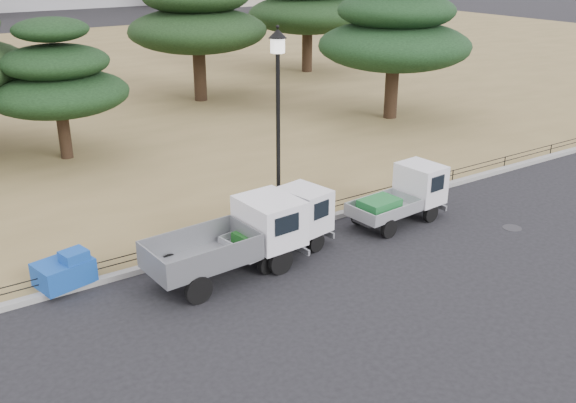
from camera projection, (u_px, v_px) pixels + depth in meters
ground at (327, 266)px, 18.07m from camera, size 220.00×220.00×0.00m
lawn at (43, 84)px, 41.65m from camera, size 120.00×56.00×0.15m
curb at (277, 232)px, 20.05m from camera, size 120.00×0.25×0.16m
truck_large at (235, 238)px, 17.32m from camera, size 4.47×2.00×1.91m
truck_kei_front at (285, 224)px, 18.63m from camera, size 3.51×1.97×1.75m
truck_kei_rear at (403, 196)px, 20.75m from camera, size 3.46×1.71×1.76m
street_lamp at (278, 97)px, 18.86m from camera, size 0.54×0.54×6.07m
pipe_fence at (275, 220)px, 20.03m from camera, size 38.00×0.04×0.40m
tarp_pile at (65, 271)px, 16.72m from camera, size 1.56×1.29×0.92m
manhole at (512, 228)px, 20.50m from camera, size 0.60×0.60×0.01m
pine_center_left at (57, 79)px, 25.62m from camera, size 5.60×5.60×5.70m
pine_center_right at (197, 15)px, 35.08m from camera, size 7.67×7.67×8.14m
pine_east_near at (395, 30)px, 31.49m from camera, size 7.57×7.57×7.65m
pine_east_far at (308, 2)px, 43.54m from camera, size 8.12×8.12×8.16m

